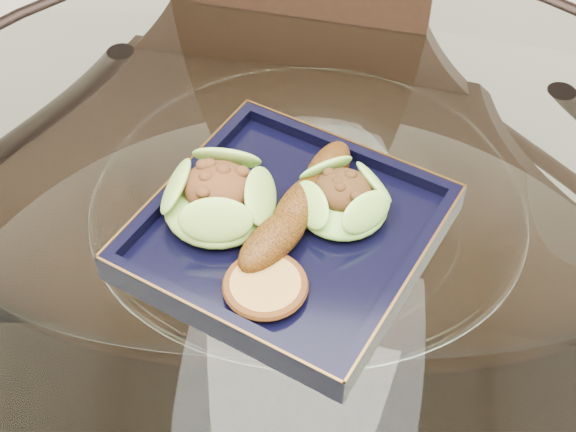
# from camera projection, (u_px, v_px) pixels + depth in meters

# --- Properties ---
(dining_table) EXTENTS (1.13, 1.13, 0.77)m
(dining_table) POSITION_uv_depth(u_px,v_px,m) (305.00, 324.00, 0.95)
(dining_table) COLOR white
(dining_table) RESTS_ON ground
(dining_chair) EXTENTS (0.41, 0.41, 0.87)m
(dining_chair) POSITION_uv_depth(u_px,v_px,m) (280.00, 203.00, 1.23)
(dining_chair) COLOR black
(dining_chair) RESTS_ON ground
(navy_plate) EXTENTS (0.35, 0.35, 0.02)m
(navy_plate) POSITION_uv_depth(u_px,v_px,m) (288.00, 236.00, 0.81)
(navy_plate) COLOR black
(navy_plate) RESTS_ON dining_table
(lettuce_wrap_left) EXTENTS (0.15, 0.15, 0.04)m
(lettuce_wrap_left) POSITION_uv_depth(u_px,v_px,m) (219.00, 200.00, 0.80)
(lettuce_wrap_left) COLOR #588F29
(lettuce_wrap_left) RESTS_ON navy_plate
(lettuce_wrap_right) EXTENTS (0.11, 0.11, 0.03)m
(lettuce_wrap_right) POSITION_uv_depth(u_px,v_px,m) (342.00, 201.00, 0.81)
(lettuce_wrap_right) COLOR #5AAA31
(lettuce_wrap_right) RESTS_ON navy_plate
(roasted_plantain) EXTENTS (0.11, 0.19, 0.04)m
(roasted_plantain) POSITION_uv_depth(u_px,v_px,m) (301.00, 205.00, 0.80)
(roasted_plantain) COLOR #5C3109
(roasted_plantain) RESTS_ON navy_plate
(crumb_patty) EXTENTS (0.09, 0.09, 0.01)m
(crumb_patty) POSITION_uv_depth(u_px,v_px,m) (265.00, 287.00, 0.75)
(crumb_patty) COLOR #AD8039
(crumb_patty) RESTS_ON navy_plate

